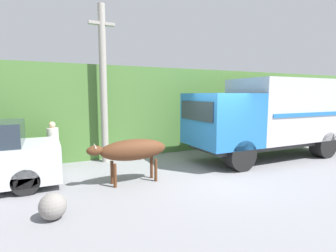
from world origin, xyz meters
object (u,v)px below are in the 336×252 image
Objects in this scene: brown_cow at (132,150)px; roadside_rock at (53,206)px; pedestrian_on_hill at (53,143)px; cargo_truck at (274,114)px; utility_pole at (103,82)px.

roadside_rock is (-2.09, -1.41, -0.65)m from brown_cow.
cargo_truck is at bearing 141.49° from pedestrian_on_hill.
cargo_truck reaches higher than roadside_rock.
brown_cow is 3.31m from utility_pole.
cargo_truck is 3.04× the size of brown_cow.
utility_pole reaches higher than pedestrian_on_hill.
roadside_rock is (-1.90, -4.07, -2.62)m from utility_pole.
pedestrian_on_hill is 3.98m from roadside_rock.
utility_pole reaches higher than brown_cow.
brown_cow is 3.18m from pedestrian_on_hill.
brown_cow is at bearing 103.06° from pedestrian_on_hill.
pedestrian_on_hill reaches higher than brown_cow.
brown_cow is at bearing -174.90° from cargo_truck.
utility_pole reaches higher than roadside_rock.
utility_pole is 10.47× the size of roadside_rock.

